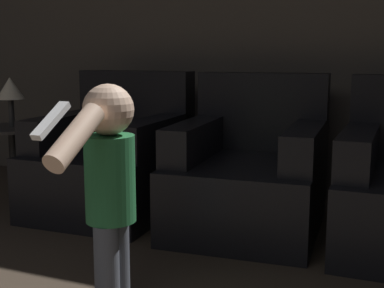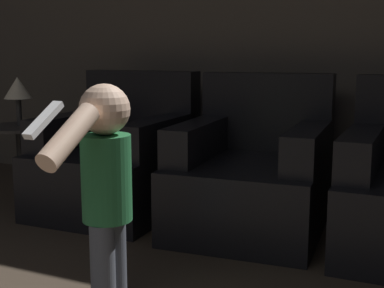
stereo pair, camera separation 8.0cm
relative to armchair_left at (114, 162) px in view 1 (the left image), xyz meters
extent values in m
cube|color=#51493F|center=(0.49, 0.74, 1.01)|extent=(8.40, 0.05, 2.60)
cube|color=black|center=(0.00, -0.06, -0.10)|extent=(0.79, 0.92, 0.38)
cube|color=black|center=(-0.01, 0.32, 0.32)|extent=(0.77, 0.18, 0.46)
cube|color=black|center=(-0.30, -0.06, 0.19)|extent=(0.18, 0.75, 0.20)
cube|color=black|center=(0.30, -0.05, 0.19)|extent=(0.18, 0.75, 0.20)
cube|color=black|center=(0.87, -0.06, -0.10)|extent=(0.83, 0.96, 0.38)
cube|color=black|center=(0.85, 0.31, 0.32)|extent=(0.77, 0.21, 0.46)
cube|color=black|center=(0.57, -0.08, 0.19)|extent=(0.21, 0.75, 0.20)
cube|color=black|center=(1.17, -0.04, 0.19)|extent=(0.21, 0.75, 0.20)
cube|color=black|center=(1.44, -0.06, 0.19)|extent=(0.17, 0.75, 0.20)
cylinder|color=#474C56|center=(0.67, -1.18, -0.12)|extent=(0.09, 0.09, 0.34)
cylinder|color=#474C56|center=(0.66, -1.08, -0.12)|extent=(0.09, 0.09, 0.34)
cylinder|color=#236638|center=(0.66, -1.13, 0.21)|extent=(0.19, 0.19, 0.32)
sphere|color=beige|center=(0.66, -1.13, 0.47)|extent=(0.19, 0.19, 0.19)
cylinder|color=beige|center=(0.65, -1.01, 0.20)|extent=(0.08, 0.08, 0.27)
cylinder|color=beige|center=(0.68, -1.36, 0.40)|extent=(0.08, 0.27, 0.20)
cube|color=white|center=(0.68, -1.48, 0.47)|extent=(0.04, 0.16, 0.10)
cylinder|color=black|center=(-0.72, -0.06, -0.06)|extent=(0.06, 0.06, 0.46)
cylinder|color=#2D2B28|center=(-0.72, -0.06, 0.18)|extent=(0.47, 0.47, 0.02)
cylinder|color=#262626|center=(-0.72, -0.06, 0.28)|extent=(0.04, 0.04, 0.18)
cone|color=beige|center=(-0.72, -0.06, 0.44)|extent=(0.18, 0.18, 0.14)
camera|label=1|loc=(1.68, -2.78, 0.67)|focal=50.00mm
camera|label=2|loc=(1.76, -2.75, 0.67)|focal=50.00mm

